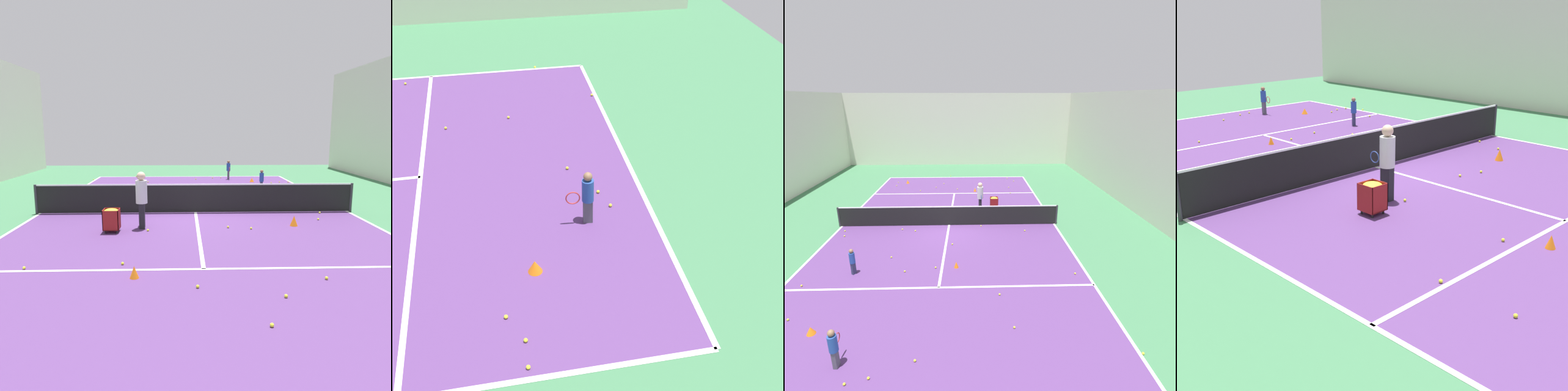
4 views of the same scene
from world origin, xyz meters
TOP-DOWN VIEW (x-y plane):
  - ground_plane at (0.00, 0.00)m, footprint 35.36×35.36m
  - court_playing_area at (0.00, 0.00)m, footprint 11.47×20.77m
  - line_baseline_near at (0.00, -10.38)m, footprint 11.47×0.10m
  - line_sideline_left at (-5.74, 0.00)m, footprint 0.10×20.77m
  - line_sideline_right at (5.74, 0.00)m, footprint 0.10×20.77m
  - line_service_near at (0.00, -5.71)m, footprint 11.47×0.10m
  - line_service_far at (0.00, 5.71)m, footprint 11.47×0.10m
  - line_centre_service at (0.00, 0.00)m, footprint 0.10×11.42m
  - tennis_net at (0.00, 0.00)m, footprint 11.77×0.10m
  - player_near_baseline at (-2.29, -9.05)m, footprint 0.24×0.56m
  - coach_at_net at (1.75, 2.13)m, footprint 0.37×0.68m
  - child_midcourt at (-3.41, -4.68)m, footprint 0.29×0.29m
  - ball_cart at (2.63, 2.54)m, footprint 0.48×0.48m
  - training_cone_0 at (0.58, -4.35)m, footprint 0.18×0.18m
  - training_cone_2 at (1.50, 6.17)m, footprint 0.20×0.20m
  - training_cone_3 at (-3.11, 2.01)m, footprint 0.25×0.25m
  - training_cone_4 at (-3.51, -7.88)m, footprint 0.26×0.26m
  - tennis_ball_0 at (3.97, -0.92)m, footprint 0.07×0.07m
  - tennis_ball_3 at (-1.35, -9.46)m, footprint 0.07×0.07m
  - tennis_ball_4 at (-1.45, -4.63)m, footprint 0.07×0.07m
  - tennis_ball_6 at (-1.69, -0.77)m, footprint 0.07×0.07m
  - tennis_ball_7 at (-5.03, -5.49)m, footprint 0.07×0.07m
  - tennis_ball_8 at (-5.11, -1.29)m, footprint 0.07×0.07m
  - tennis_ball_9 at (-2.26, -3.49)m, footprint 0.07×0.07m
  - tennis_ball_11 at (-1.66, 2.39)m, footprint 0.07×0.07m
  - tennis_ball_12 at (1.73, -0.25)m, footprint 0.07×0.07m
  - tennis_ball_13 at (-4.57, 0.29)m, footprint 0.07×0.07m
  - tennis_ball_16 at (-1.88, -9.61)m, footprint 0.07×0.07m
  - tennis_ball_18 at (4.03, 5.59)m, footprint 0.07×0.07m
  - tennis_ball_19 at (-0.25, -4.38)m, footprint 0.07×0.07m
  - tennis_ball_20 at (-5.83, -6.75)m, footprint 0.07×0.07m
  - tennis_ball_22 at (-4.51, -7.30)m, footprint 0.07×0.07m
  - tennis_ball_23 at (1.54, 2.51)m, footprint 0.07×0.07m
  - tennis_ball_25 at (-0.96, 2.21)m, footprint 0.07×0.07m
  - tennis_ball_26 at (-5.32, -0.68)m, footprint 0.07×0.07m
  - tennis_ball_27 at (4.08, 7.03)m, footprint 0.07×0.07m
  - tennis_ball_28 at (-5.04, -7.56)m, footprint 0.07×0.07m
  - tennis_ball_29 at (-0.30, -8.97)m, footprint 0.07×0.07m
  - tennis_ball_33 at (-4.17, 1.28)m, footprint 0.07×0.07m
  - tennis_ball_34 at (0.31, -2.34)m, footprint 0.07×0.07m
  - tennis_ball_35 at (2.18, -6.22)m, footprint 0.07×0.07m
  - tennis_ball_37 at (-2.40, -0.57)m, footprint 0.07×0.07m
  - tennis_ball_38 at (-5.54, -7.55)m, footprint 0.07×0.07m
  - tennis_ball_39 at (1.87, 5.38)m, footprint 0.07×0.07m

SIDE VIEW (x-z plane):
  - ground_plane at x=0.00m, z-range 0.00..0.00m
  - court_playing_area at x=0.00m, z-range 0.00..0.00m
  - line_baseline_near at x=0.00m, z-range 0.00..0.01m
  - line_sideline_left at x=-5.74m, z-range 0.00..0.01m
  - line_sideline_right at x=5.74m, z-range 0.00..0.01m
  - line_service_near at x=0.00m, z-range 0.00..0.01m
  - line_service_far at x=0.00m, z-range 0.00..0.01m
  - line_centre_service at x=0.00m, z-range 0.00..0.01m
  - tennis_ball_0 at x=3.97m, z-range 0.00..0.07m
  - tennis_ball_3 at x=-1.35m, z-range 0.00..0.07m
  - tennis_ball_4 at x=-1.45m, z-range 0.00..0.07m
  - tennis_ball_6 at x=-1.69m, z-range 0.00..0.07m
  - tennis_ball_7 at x=-5.03m, z-range 0.00..0.07m
  - tennis_ball_8 at x=-5.11m, z-range 0.00..0.07m
  - tennis_ball_9 at x=-2.26m, z-range 0.00..0.07m
  - tennis_ball_11 at x=-1.66m, z-range 0.00..0.07m
  - tennis_ball_12 at x=1.73m, z-range 0.00..0.07m
  - tennis_ball_13 at x=-4.57m, z-range 0.00..0.07m
  - tennis_ball_16 at x=-1.88m, z-range 0.00..0.07m
  - tennis_ball_18 at x=4.03m, z-range 0.00..0.07m
  - tennis_ball_19 at x=-0.25m, z-range 0.00..0.07m
  - tennis_ball_20 at x=-5.83m, z-range 0.00..0.07m
  - tennis_ball_22 at x=-4.51m, z-range 0.00..0.07m
  - tennis_ball_23 at x=1.54m, z-range 0.00..0.07m
  - tennis_ball_25 at x=-0.96m, z-range 0.00..0.07m
  - tennis_ball_26 at x=-5.32m, z-range 0.00..0.07m
  - tennis_ball_27 at x=4.08m, z-range 0.00..0.07m
  - tennis_ball_28 at x=-5.04m, z-range 0.00..0.07m
  - tennis_ball_29 at x=-0.30m, z-range 0.00..0.07m
  - tennis_ball_33 at x=-4.17m, z-range 0.00..0.07m
  - tennis_ball_34 at x=0.31m, z-range 0.00..0.07m
  - tennis_ball_35 at x=2.18m, z-range 0.00..0.07m
  - tennis_ball_37 at x=-2.40m, z-range 0.00..0.07m
  - tennis_ball_38 at x=-5.54m, z-range 0.00..0.07m
  - tennis_ball_39 at x=1.87m, z-range 0.00..0.07m
  - training_cone_4 at x=-3.51m, z-range 0.00..0.24m
  - training_cone_0 at x=0.58m, z-range 0.00..0.26m
  - training_cone_2 at x=1.50m, z-range 0.00..0.27m
  - training_cone_3 at x=-3.11m, z-range 0.00..0.34m
  - ball_cart at x=2.63m, z-range 0.14..0.86m
  - tennis_net at x=0.00m, z-range 0.02..1.10m
  - child_midcourt at x=-3.41m, z-range 0.08..1.15m
  - player_near_baseline at x=-2.29m, z-range 0.08..1.23m
  - coach_at_net at x=1.75m, z-range 0.13..1.92m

